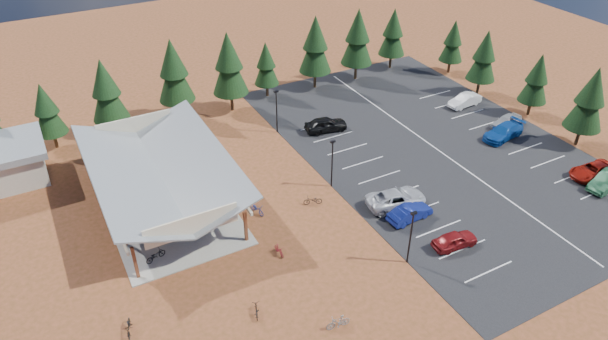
# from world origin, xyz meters

# --- Properties ---
(ground) EXTENTS (140.00, 140.00, 0.00)m
(ground) POSITION_xyz_m (0.00, 0.00, 0.00)
(ground) COLOR #573416
(ground) RESTS_ON ground
(asphalt_lot) EXTENTS (27.00, 44.00, 0.04)m
(asphalt_lot) POSITION_xyz_m (18.50, 3.00, 0.02)
(asphalt_lot) COLOR black
(asphalt_lot) RESTS_ON ground
(concrete_pad) EXTENTS (10.60, 18.60, 0.10)m
(concrete_pad) POSITION_xyz_m (-10.00, 7.00, 0.05)
(concrete_pad) COLOR gray
(concrete_pad) RESTS_ON ground
(bike_pavilion) EXTENTS (11.65, 19.40, 4.97)m
(bike_pavilion) POSITION_xyz_m (-10.00, 7.00, 3.82)
(bike_pavilion) COLOR #592919
(bike_pavilion) RESTS_ON concrete_pad
(lamp_post_0) EXTENTS (0.50, 0.25, 5.14)m
(lamp_post_0) POSITION_xyz_m (5.00, -10.00, 2.98)
(lamp_post_0) COLOR black
(lamp_post_0) RESTS_ON ground
(lamp_post_1) EXTENTS (0.50, 0.25, 5.14)m
(lamp_post_1) POSITION_xyz_m (5.00, 2.00, 2.98)
(lamp_post_1) COLOR black
(lamp_post_1) RESTS_ON ground
(lamp_post_2) EXTENTS (0.50, 0.25, 5.14)m
(lamp_post_2) POSITION_xyz_m (5.00, 14.00, 2.98)
(lamp_post_2) COLOR black
(lamp_post_2) RESTS_ON ground
(trash_bin_0) EXTENTS (0.60, 0.60, 0.90)m
(trash_bin_0) POSITION_xyz_m (-4.44, 2.67, 0.45)
(trash_bin_0) COLOR #3D2B15
(trash_bin_0) RESTS_ON ground
(trash_bin_1) EXTENTS (0.60, 0.60, 0.90)m
(trash_bin_1) POSITION_xyz_m (-2.94, 3.72, 0.45)
(trash_bin_1) COLOR #3D2B15
(trash_bin_1) RESTS_ON ground
(pine_1) EXTENTS (3.22, 3.22, 7.50)m
(pine_1) POSITION_xyz_m (-17.46, 22.38, 4.58)
(pine_1) COLOR #382314
(pine_1) RESTS_ON ground
(pine_2) EXTENTS (3.91, 3.91, 9.11)m
(pine_2) POSITION_xyz_m (-11.31, 21.87, 5.56)
(pine_2) COLOR #382314
(pine_2) RESTS_ON ground
(pine_3) EXTENTS (4.16, 4.16, 9.68)m
(pine_3) POSITION_xyz_m (-3.61, 22.67, 5.92)
(pine_3) COLOR #382314
(pine_3) RESTS_ON ground
(pine_4) EXTENTS (4.20, 4.20, 9.79)m
(pine_4) POSITION_xyz_m (2.57, 21.44, 5.98)
(pine_4) COLOR #382314
(pine_4) RESTS_ON ground
(pine_5) EXTENTS (3.07, 3.07, 7.15)m
(pine_5) POSITION_xyz_m (7.93, 22.91, 4.36)
(pine_5) COLOR #382314
(pine_5) RESTS_ON ground
(pine_6) EXTENTS (4.12, 4.12, 9.59)m
(pine_6) POSITION_xyz_m (14.52, 22.27, 5.86)
(pine_6) COLOR #382314
(pine_6) RESTS_ON ground
(pine_7) EXTENTS (4.14, 4.14, 9.65)m
(pine_7) POSITION_xyz_m (20.63, 21.95, 5.89)
(pine_7) COLOR #382314
(pine_7) RESTS_ON ground
(pine_8) EXTENTS (3.63, 3.63, 8.45)m
(pine_8) POSITION_xyz_m (27.02, 22.86, 5.16)
(pine_8) COLOR #382314
(pine_8) RESTS_ON ground
(pine_10) EXTENTS (3.87, 3.87, 9.02)m
(pine_10) POSITION_xyz_m (32.53, -3.92, 5.51)
(pine_10) COLOR #382314
(pine_10) RESTS_ON ground
(pine_11) EXTENTS (3.29, 3.29, 7.67)m
(pine_11) POSITION_xyz_m (33.31, 3.52, 4.68)
(pine_11) COLOR #382314
(pine_11) RESTS_ON ground
(pine_12) EXTENTS (3.60, 3.60, 8.38)m
(pine_12) POSITION_xyz_m (32.00, 10.73, 5.12)
(pine_12) COLOR #382314
(pine_12) RESTS_ON ground
(pine_13) EXTENTS (3.16, 3.16, 7.37)m
(pine_13) POSITION_xyz_m (33.23, 17.71, 4.50)
(pine_13) COLOR #382314
(pine_13) RESTS_ON ground
(bike_0) EXTENTS (1.90, 1.18, 0.94)m
(bike_0) POSITION_xyz_m (-12.85, -0.20, 0.57)
(bike_0) COLOR black
(bike_0) RESTS_ON concrete_pad
(bike_1) EXTENTS (1.55, 0.77, 0.90)m
(bike_1) POSITION_xyz_m (-12.58, 5.06, 0.55)
(bike_1) COLOR #91959A
(bike_1) RESTS_ON concrete_pad
(bike_2) EXTENTS (1.76, 0.90, 0.88)m
(bike_2) POSITION_xyz_m (-13.70, 9.25, 0.54)
(bike_2) COLOR #24289D
(bike_2) RESTS_ON concrete_pad
(bike_3) EXTENTS (1.87, 0.78, 1.09)m
(bike_3) POSITION_xyz_m (-13.32, 11.52, 0.64)
(bike_3) COLOR maroon
(bike_3) RESTS_ON concrete_pad
(bike_4) EXTENTS (1.88, 1.04, 0.94)m
(bike_4) POSITION_xyz_m (-8.51, 0.84, 0.57)
(bike_4) COLOR black
(bike_4) RESTS_ON concrete_pad
(bike_5) EXTENTS (1.60, 0.73, 0.93)m
(bike_5) POSITION_xyz_m (-8.21, 4.85, 0.56)
(bike_5) COLOR gray
(bike_5) RESTS_ON concrete_pad
(bike_6) EXTENTS (1.81, 0.66, 0.94)m
(bike_6) POSITION_xyz_m (-7.38, 9.34, 0.57)
(bike_6) COLOR #245395
(bike_6) RESTS_ON concrete_pad
(bike_7) EXTENTS (1.80, 0.67, 1.06)m
(bike_7) POSITION_xyz_m (-8.92, 11.28, 0.63)
(bike_7) COLOR #9F0F0E
(bike_7) RESTS_ON concrete_pad
(bike_8) EXTENTS (1.10, 2.02, 1.01)m
(bike_8) POSITION_xyz_m (-16.47, -6.43, 0.50)
(bike_8) COLOR black
(bike_8) RESTS_ON ground
(bike_11) EXTENTS (0.50, 1.51, 0.90)m
(bike_11) POSITION_xyz_m (-3.73, -4.25, 0.45)
(bike_11) COLOR maroon
(bike_11) RESTS_ON ground
(bike_12) EXTENTS (1.05, 1.68, 0.83)m
(bike_12) POSITION_xyz_m (-7.98, -9.19, 0.42)
(bike_12) COLOR black
(bike_12) RESTS_ON ground
(bike_13) EXTENTS (1.89, 0.71, 1.11)m
(bike_13) POSITION_xyz_m (-3.39, -13.02, 0.55)
(bike_13) COLOR gray
(bike_13) RESTS_ON ground
(bike_14) EXTENTS (1.07, 1.95, 0.97)m
(bike_14) POSITION_xyz_m (-3.07, 1.62, 0.48)
(bike_14) COLOR navy
(bike_14) RESTS_ON ground
(bike_16) EXTENTS (1.84, 1.18, 0.91)m
(bike_16) POSITION_xyz_m (2.01, 0.32, 0.46)
(bike_16) COLOR black
(bike_16) RESTS_ON ground
(car_0) EXTENTS (4.09, 1.93, 1.35)m
(car_0) POSITION_xyz_m (9.61, -10.34, 0.72)
(car_0) COLOR maroon
(car_0) RESTS_ON asphalt_lot
(car_1) EXTENTS (4.43, 1.83, 1.43)m
(car_1) POSITION_xyz_m (8.52, -5.70, 0.75)
(car_1) COLOR navy
(car_1) RESTS_ON asphalt_lot
(car_2) EXTENTS (5.97, 3.45, 1.57)m
(car_2) POSITION_xyz_m (8.64, -3.47, 0.82)
(car_2) COLOR #B2B3BA
(car_2) RESTS_ON asphalt_lot
(car_4) EXTENTS (5.08, 2.71, 1.64)m
(car_4) POSITION_xyz_m (9.98, 11.61, 0.86)
(car_4) COLOR black
(car_4) RESTS_ON asphalt_lot
(car_5) EXTENTS (4.94, 2.41, 1.56)m
(car_5) POSITION_xyz_m (28.23, -10.78, 0.82)
(car_5) COLOR #1E502F
(car_5) RESTS_ON asphalt_lot
(car_6) EXTENTS (5.14, 2.64, 1.39)m
(car_6) POSITION_xyz_m (28.67, -8.91, 0.73)
(car_6) COLOR maroon
(car_6) RESTS_ON asphalt_lot
(car_7) EXTENTS (5.69, 3.05, 1.57)m
(car_7) POSITION_xyz_m (26.49, 0.89, 0.82)
(car_7) COLOR #104297
(car_7) RESTS_ON asphalt_lot
(car_8) EXTENTS (4.34, 2.22, 1.42)m
(car_8) POSITION_xyz_m (28.65, 2.58, 0.75)
(car_8) COLOR #9A9DA0
(car_8) RESTS_ON asphalt_lot
(car_9) EXTENTS (4.56, 1.88, 1.47)m
(car_9) POSITION_xyz_m (28.08, 8.85, 0.77)
(car_9) COLOR white
(car_9) RESTS_ON asphalt_lot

